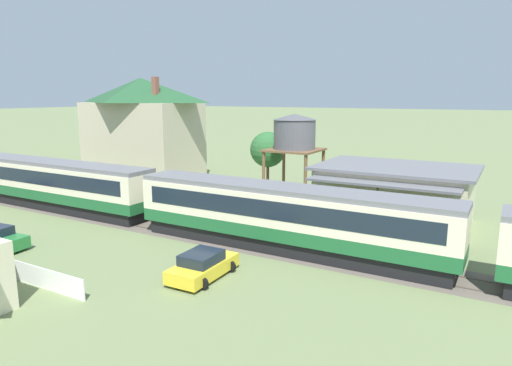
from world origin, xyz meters
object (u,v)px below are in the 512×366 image
station_house_dark_green_roof (142,128)px  water_tower (294,134)px  parked_car_yellow (203,266)px  station_building (395,194)px  yard_tree_0 (268,150)px  passenger_train (289,216)px

station_house_dark_green_roof → water_tower: station_house_dark_green_roof is taller
station_house_dark_green_roof → parked_car_yellow: 30.62m
water_tower → parked_car_yellow: bearing=-79.6°
station_building → water_tower: size_ratio=1.44×
station_building → station_house_dark_green_roof: station_house_dark_green_roof is taller
station_house_dark_green_roof → parked_car_yellow: size_ratio=3.16×
station_building → parked_car_yellow: size_ratio=2.66×
water_tower → station_house_dark_green_roof: bearing=174.5°
station_building → yard_tree_0: 14.41m
station_house_dark_green_roof → yard_tree_0: size_ratio=2.26×
passenger_train → station_building: size_ratio=5.68×
station_house_dark_green_roof → water_tower: bearing=-5.5°
station_building → yard_tree_0: yard_tree_0 is taller
station_house_dark_green_roof → parked_car_yellow: (22.68, -19.93, -5.05)m
yard_tree_0 → station_building: bearing=-21.1°
station_house_dark_green_roof → water_tower: (19.36, -1.87, 0.22)m
passenger_train → station_house_dark_green_roof: station_house_dark_green_roof is taller
passenger_train → station_building: (3.95, 9.58, -0.07)m
station_house_dark_green_roof → parked_car_yellow: station_house_dark_green_roof is taller
passenger_train → station_house_dark_green_roof: size_ratio=4.78×
water_tower → yard_tree_0: size_ratio=1.32×
passenger_train → water_tower: (-5.38, 12.16, 3.73)m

